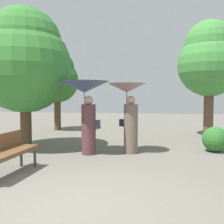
{
  "coord_description": "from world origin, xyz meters",
  "views": [
    {
      "loc": [
        1.3,
        -3.6,
        1.6
      ],
      "look_at": [
        0.0,
        3.73,
        1.14
      ],
      "focal_mm": 41.59,
      "sensor_mm": 36.0,
      "label": 1
    }
  ],
  "objects_px": {
    "person_left": "(86,98)",
    "tree_near_right": "(210,59)",
    "tree_near_left": "(25,59)",
    "park_bench": "(6,150)",
    "person_right": "(129,105)",
    "tree_mid_left": "(57,77)"
  },
  "relations": [
    {
      "from": "person_right",
      "to": "tree_mid_left",
      "type": "bearing_deg",
      "value": 45.27
    },
    {
      "from": "person_left",
      "to": "tree_near_right",
      "type": "height_order",
      "value": "tree_near_right"
    },
    {
      "from": "person_left",
      "to": "tree_near_right",
      "type": "relative_size",
      "value": 0.44
    },
    {
      "from": "person_left",
      "to": "person_right",
      "type": "xyz_separation_m",
      "value": [
        1.14,
        0.33,
        -0.19
      ]
    },
    {
      "from": "tree_near_right",
      "to": "tree_mid_left",
      "type": "xyz_separation_m",
      "value": [
        -6.61,
        0.72,
        -0.57
      ]
    },
    {
      "from": "person_right",
      "to": "tree_near_right",
      "type": "distance_m",
      "value": 4.85
    },
    {
      "from": "tree_near_left",
      "to": "tree_mid_left",
      "type": "relative_size",
      "value": 1.15
    },
    {
      "from": "person_left",
      "to": "park_bench",
      "type": "distance_m",
      "value": 2.6
    },
    {
      "from": "person_left",
      "to": "tree_near_right",
      "type": "distance_m",
      "value": 5.75
    },
    {
      "from": "person_right",
      "to": "tree_near_left",
      "type": "height_order",
      "value": "tree_near_left"
    },
    {
      "from": "park_bench",
      "to": "tree_near_left",
      "type": "bearing_deg",
      "value": 22.48
    },
    {
      "from": "person_right",
      "to": "tree_near_left",
      "type": "bearing_deg",
      "value": 91.93
    },
    {
      "from": "tree_near_left",
      "to": "person_left",
      "type": "bearing_deg",
      "value": -11.96
    },
    {
      "from": "tree_mid_left",
      "to": "tree_near_right",
      "type": "bearing_deg",
      "value": -6.21
    },
    {
      "from": "tree_near_left",
      "to": "tree_near_right",
      "type": "xyz_separation_m",
      "value": [
        5.93,
        3.49,
        0.35
      ]
    },
    {
      "from": "person_left",
      "to": "park_bench",
      "type": "bearing_deg",
      "value": 157.82
    },
    {
      "from": "tree_mid_left",
      "to": "person_left",
      "type": "bearing_deg",
      "value": -59.97
    },
    {
      "from": "person_left",
      "to": "tree_near_left",
      "type": "distance_m",
      "value": 2.35
    },
    {
      "from": "park_bench",
      "to": "tree_near_right",
      "type": "xyz_separation_m",
      "value": [
        4.97,
        6.06,
        2.53
      ]
    },
    {
      "from": "person_left",
      "to": "tree_near_right",
      "type": "bearing_deg",
      "value": -41.4
    },
    {
      "from": "person_left",
      "to": "park_bench",
      "type": "relative_size",
      "value": 1.32
    },
    {
      "from": "park_bench",
      "to": "tree_near_right",
      "type": "bearing_deg",
      "value": -37.31
    }
  ]
}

